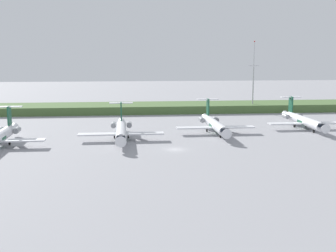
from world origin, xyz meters
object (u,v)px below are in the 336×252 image
(regional_jet_fifth, at_px, (303,120))
(antenna_mast, at_px, (253,83))
(regional_jet_fourth, at_px, (214,124))
(regional_jet_third, at_px, (121,130))

(regional_jet_fifth, xyz_separation_m, antenna_mast, (-3.80, 41.01, 9.10))
(regional_jet_fourth, height_order, antenna_mast, antenna_mast)
(regional_jet_fourth, distance_m, regional_jet_fifth, 29.48)
(regional_jet_fifth, distance_m, antenna_mast, 42.18)
(regional_jet_third, distance_m, antenna_mast, 75.55)
(regional_jet_third, bearing_deg, regional_jet_fourth, 15.78)
(regional_jet_fifth, bearing_deg, antenna_mast, 95.29)
(antenna_mast, bearing_deg, regional_jet_third, -134.45)
(regional_jet_third, bearing_deg, regional_jet_fifth, 12.54)
(regional_jet_fifth, relative_size, antenna_mast, 1.10)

